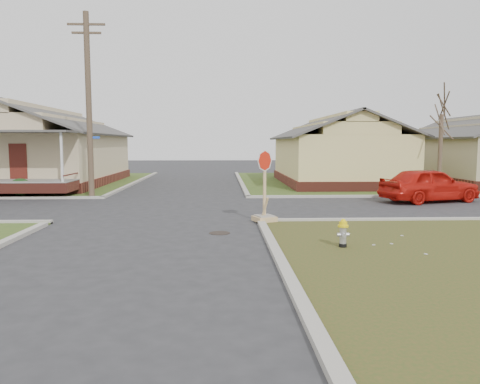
{
  "coord_description": "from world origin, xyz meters",
  "views": [
    {
      "loc": [
        2.27,
        -14.5,
        2.73
      ],
      "look_at": [
        2.88,
        1.0,
        1.1
      ],
      "focal_mm": 35.0,
      "sensor_mm": 36.0,
      "label": 1
    }
  ],
  "objects_px": {
    "red_sedan": "(429,185)",
    "utility_pole": "(89,103)",
    "fire_hydrant": "(343,231)",
    "stop_sign": "(264,206)"
  },
  "relations": [
    {
      "from": "stop_sign",
      "to": "red_sedan",
      "type": "relative_size",
      "value": 0.52
    },
    {
      "from": "utility_pole",
      "to": "red_sedan",
      "type": "bearing_deg",
      "value": -7.69
    },
    {
      "from": "utility_pole",
      "to": "fire_hydrant",
      "type": "distance_m",
      "value": 15.65
    },
    {
      "from": "fire_hydrant",
      "to": "stop_sign",
      "type": "distance_m",
      "value": 4.41
    },
    {
      "from": "utility_pole",
      "to": "fire_hydrant",
      "type": "xyz_separation_m",
      "value": [
        9.6,
        -11.63,
        -4.21
      ]
    },
    {
      "from": "fire_hydrant",
      "to": "red_sedan",
      "type": "relative_size",
      "value": 0.16
    },
    {
      "from": "fire_hydrant",
      "to": "red_sedan",
      "type": "height_order",
      "value": "red_sedan"
    },
    {
      "from": "utility_pole",
      "to": "red_sedan",
      "type": "relative_size",
      "value": 1.92
    },
    {
      "from": "red_sedan",
      "to": "utility_pole",
      "type": "bearing_deg",
      "value": 66.37
    },
    {
      "from": "utility_pole",
      "to": "stop_sign",
      "type": "relative_size",
      "value": 3.67
    }
  ]
}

